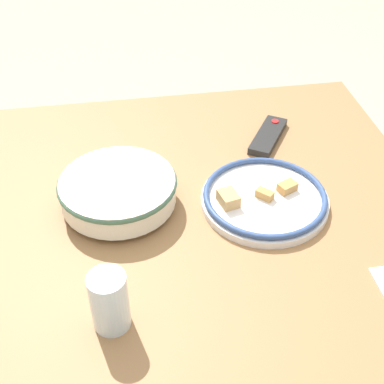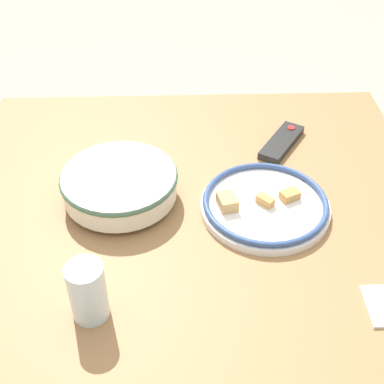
{
  "view_description": "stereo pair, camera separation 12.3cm",
  "coord_description": "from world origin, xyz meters",
  "px_view_note": "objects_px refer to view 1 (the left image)",
  "views": [
    {
      "loc": [
        -0.16,
        -0.92,
        1.59
      ],
      "look_at": [
        -0.0,
        0.01,
        0.79
      ],
      "focal_mm": 50.0,
      "sensor_mm": 36.0,
      "label": 1
    },
    {
      "loc": [
        -0.03,
        -0.93,
        1.59
      ],
      "look_at": [
        -0.0,
        0.01,
        0.79
      ],
      "focal_mm": 50.0,
      "sensor_mm": 36.0,
      "label": 2
    }
  ],
  "objects_px": {
    "tv_remote": "(268,136)",
    "drinking_glass": "(109,301)",
    "noodle_bowl": "(118,190)",
    "food_plate": "(264,198)"
  },
  "relations": [
    {
      "from": "tv_remote",
      "to": "drinking_glass",
      "type": "height_order",
      "value": "drinking_glass"
    },
    {
      "from": "noodle_bowl",
      "to": "food_plate",
      "type": "distance_m",
      "value": 0.34
    },
    {
      "from": "food_plate",
      "to": "drinking_glass",
      "type": "height_order",
      "value": "drinking_glass"
    },
    {
      "from": "food_plate",
      "to": "drinking_glass",
      "type": "xyz_separation_m",
      "value": [
        -0.37,
        -0.28,
        0.05
      ]
    },
    {
      "from": "drinking_glass",
      "to": "tv_remote",
      "type": "bearing_deg",
      "value": 50.15
    },
    {
      "from": "noodle_bowl",
      "to": "tv_remote",
      "type": "distance_m",
      "value": 0.47
    },
    {
      "from": "tv_remote",
      "to": "drinking_glass",
      "type": "relative_size",
      "value": 1.45
    },
    {
      "from": "noodle_bowl",
      "to": "drinking_glass",
      "type": "bearing_deg",
      "value": -95.68
    },
    {
      "from": "food_plate",
      "to": "tv_remote",
      "type": "distance_m",
      "value": 0.27
    },
    {
      "from": "noodle_bowl",
      "to": "tv_remote",
      "type": "relative_size",
      "value": 1.5
    }
  ]
}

